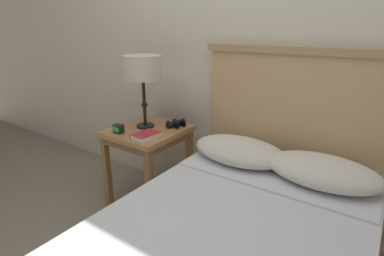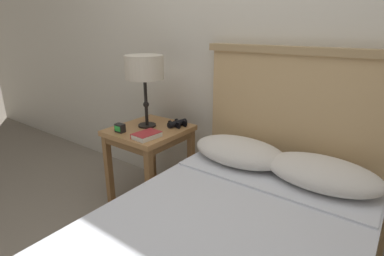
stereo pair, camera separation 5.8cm
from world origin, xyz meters
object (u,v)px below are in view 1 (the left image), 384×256
table_lamp (142,69)px  book_on_nightstand (146,136)px  binoculars_pair (176,123)px  alarm_clock (118,129)px  nightstand (148,140)px

table_lamp → book_on_nightstand: size_ratio=2.79×
binoculars_pair → alarm_clock: size_ratio=2.35×
nightstand → binoculars_pair: binoculars_pair is taller
binoculars_pair → book_on_nightstand: bearing=-92.2°
table_lamp → book_on_nightstand: (0.17, -0.18, -0.40)m
alarm_clock → nightstand: bearing=61.1°
nightstand → table_lamp: bearing=151.3°
book_on_nightstand → binoculars_pair: bearing=87.8°
binoculars_pair → alarm_clock: alarm_clock is taller
nightstand → table_lamp: 0.51m
alarm_clock → binoculars_pair: bearing=54.5°
nightstand → binoculars_pair: 0.24m
book_on_nightstand → binoculars_pair: 0.31m
nightstand → book_on_nightstand: book_on_nightstand is taller
table_lamp → nightstand: bearing=-28.7°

